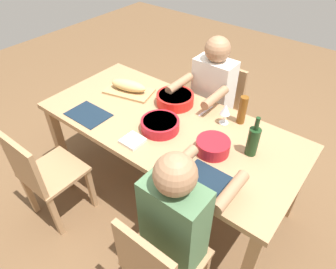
% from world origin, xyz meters
% --- Properties ---
extents(ground_plane, '(8.00, 8.00, 0.00)m').
position_xyz_m(ground_plane, '(0.00, 0.00, 0.00)').
color(ground_plane, brown).
extents(dining_table, '(1.98, 0.92, 0.74)m').
position_xyz_m(dining_table, '(0.00, 0.00, 0.66)').
color(dining_table, '#A87F56').
rests_on(dining_table, ground_plane).
extents(chair_near_center, '(0.40, 0.40, 0.85)m').
position_xyz_m(chair_near_center, '(0.00, -0.78, 0.48)').
color(chair_near_center, '#A87F56').
rests_on(chair_near_center, ground_plane).
extents(diner_near_center, '(0.41, 0.53, 1.20)m').
position_xyz_m(diner_near_center, '(0.00, -0.60, 0.70)').
color(diner_near_center, '#2D2D38').
rests_on(diner_near_center, ground_plane).
extents(chair_far_right, '(0.40, 0.40, 0.85)m').
position_xyz_m(chair_far_right, '(0.55, 0.78, 0.48)').
color(chair_far_right, '#A87F56').
rests_on(chair_far_right, ground_plane).
extents(chair_far_left, '(0.40, 0.40, 0.85)m').
position_xyz_m(chair_far_left, '(-0.55, 0.78, 0.48)').
color(chair_far_left, '#A87F56').
rests_on(chair_far_left, ground_plane).
extents(diner_far_left, '(0.41, 0.53, 1.20)m').
position_xyz_m(diner_far_left, '(-0.55, 0.60, 0.70)').
color(diner_far_left, '#2D2D38').
rests_on(diner_far_left, ground_plane).
extents(serving_bowl_greens, '(0.22, 0.22, 0.09)m').
position_xyz_m(serving_bowl_greens, '(-0.42, 0.06, 0.79)').
color(serving_bowl_greens, '#B21923').
rests_on(serving_bowl_greens, dining_table).
extents(serving_bowl_pasta, '(0.30, 0.30, 0.08)m').
position_xyz_m(serving_bowl_pasta, '(0.12, -0.24, 0.79)').
color(serving_bowl_pasta, red).
rests_on(serving_bowl_pasta, dining_table).
extents(serving_bowl_salad, '(0.28, 0.28, 0.08)m').
position_xyz_m(serving_bowl_salad, '(-0.00, 0.09, 0.79)').
color(serving_bowl_salad, '#B21923').
rests_on(serving_bowl_salad, dining_table).
extents(cutting_board, '(0.44, 0.31, 0.02)m').
position_xyz_m(cutting_board, '(0.53, -0.13, 0.75)').
color(cutting_board, tan).
rests_on(cutting_board, dining_table).
extents(bread_loaf, '(0.34, 0.19, 0.09)m').
position_xyz_m(bread_loaf, '(0.53, -0.13, 0.81)').
color(bread_loaf, tan).
rests_on(bread_loaf, cutting_board).
extents(wine_bottle, '(0.08, 0.08, 0.29)m').
position_xyz_m(wine_bottle, '(-0.63, -0.08, 0.85)').
color(wine_bottle, '#193819').
rests_on(wine_bottle, dining_table).
extents(beer_bottle, '(0.06, 0.06, 0.22)m').
position_xyz_m(beer_bottle, '(-0.41, -0.34, 0.85)').
color(beer_bottle, brown).
rests_on(beer_bottle, dining_table).
extents(wine_glass, '(0.08, 0.08, 0.17)m').
position_xyz_m(wine_glass, '(-0.32, -0.26, 0.86)').
color(wine_glass, silver).
rests_on(wine_glass, dining_table).
extents(fork_near_center, '(0.03, 0.17, 0.01)m').
position_xyz_m(fork_near_center, '(-0.14, -0.30, 0.74)').
color(fork_near_center, silver).
rests_on(fork_near_center, dining_table).
extents(placemat_far_right, '(0.32, 0.23, 0.01)m').
position_xyz_m(placemat_far_right, '(0.55, 0.30, 0.74)').
color(placemat_far_right, '#142333').
rests_on(placemat_far_right, dining_table).
extents(placemat_far_left, '(0.32, 0.23, 0.01)m').
position_xyz_m(placemat_far_left, '(-0.55, 0.30, 0.74)').
color(placemat_far_left, '#142333').
rests_on(placemat_far_left, dining_table).
extents(napkin_stack, '(0.14, 0.14, 0.02)m').
position_xyz_m(napkin_stack, '(0.06, 0.32, 0.75)').
color(napkin_stack, white).
rests_on(napkin_stack, dining_table).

